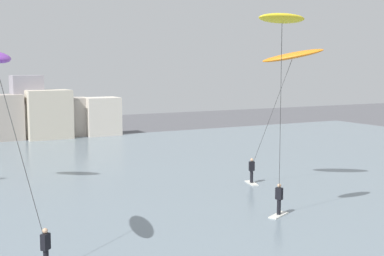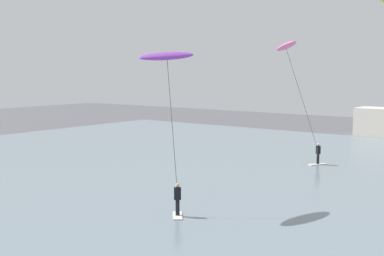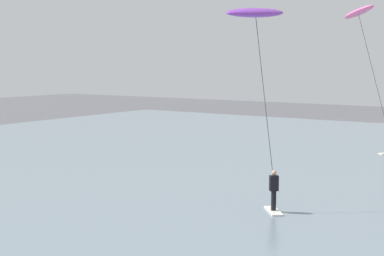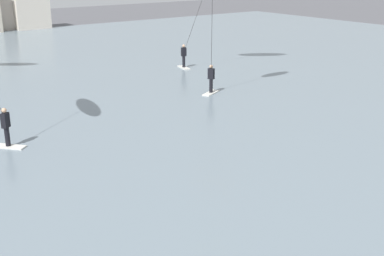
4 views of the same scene
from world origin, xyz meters
TOP-DOWN VIEW (x-y plane):
  - water_bay at (0.00, 30.55)m, footprint 84.00×52.00m
  - kitesurfer_purple at (-7.52, 21.32)m, footprint 2.84×3.63m
  - kitesurfer_pink at (-7.64, 34.87)m, footprint 3.27×5.31m

SIDE VIEW (x-z plane):
  - water_bay at x=0.00m, z-range 0.00..0.10m
  - kitesurfer_purple at x=-7.52m, z-range 3.23..11.45m
  - kitesurfer_pink at x=-7.64m, z-range 3.44..12.75m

